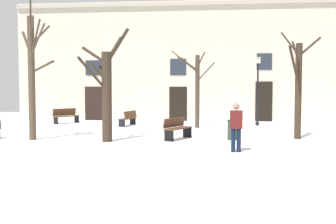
{
  "coord_description": "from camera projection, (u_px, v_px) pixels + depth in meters",
  "views": [
    {
      "loc": [
        1.45,
        -15.9,
        1.95
      ],
      "look_at": [
        0.0,
        1.72,
        0.98
      ],
      "focal_mm": 37.64,
      "sensor_mm": 36.0,
      "label": 1
    }
  ],
  "objects": [
    {
      "name": "ground_plane",
      "position": [
        165.0,
        136.0,
        16.05
      ],
      "size": [
        36.32,
        36.32,
        0.0
      ],
      "primitive_type": "plane",
      "color": "white"
    },
    {
      "name": "building_facade",
      "position": [
        176.0,
        61.0,
        24.55
      ],
      "size": [
        22.7,
        0.6,
        8.28
      ],
      "color": "beige",
      "rests_on": "ground"
    },
    {
      "name": "tree_left_of_center",
      "position": [
        197.0,
        87.0,
        19.59
      ],
      "size": [
        2.44,
        1.81,
        4.33
      ],
      "color": "#423326",
      "rests_on": "ground"
    },
    {
      "name": "tree_right_of_center",
      "position": [
        32.0,
        72.0,
        14.46
      ],
      "size": [
        1.68,
        1.51,
        5.65
      ],
      "color": "#4C3D2D",
      "rests_on": "ground"
    },
    {
      "name": "tree_center",
      "position": [
        107.0,
        90.0,
        13.99
      ],
      "size": [
        1.96,
        1.57,
        4.58
      ],
      "color": "#382B1E",
      "rests_on": "ground"
    },
    {
      "name": "tree_near_facade",
      "position": [
        298.0,
        86.0,
        14.79
      ],
      "size": [
        1.64,
        2.57,
        4.7
      ],
      "color": "#382B1E",
      "rests_on": "ground"
    },
    {
      "name": "streetlamp",
      "position": [
        258.0,
        83.0,
        20.9
      ],
      "size": [
        0.3,
        0.3,
        4.13
      ],
      "color": "black",
      "rests_on": "ground"
    },
    {
      "name": "litter_bin",
      "position": [
        232.0,
        130.0,
        14.53
      ],
      "size": [
        0.41,
        0.41,
        0.83
      ],
      "color": "#2D3D2D",
      "rests_on": "ground"
    },
    {
      "name": "bench_near_center_tree",
      "position": [
        177.0,
        128.0,
        14.77
      ],
      "size": [
        1.19,
        1.67,
        0.9
      ],
      "rotation": [
        0.0,
        0.0,
        1.09
      ],
      "color": "#51331E",
      "rests_on": "ground"
    },
    {
      "name": "bench_by_litter_bin",
      "position": [
        66.0,
        116.0,
        22.48
      ],
      "size": [
        1.38,
        1.62,
        0.95
      ],
      "rotation": [
        0.0,
        0.0,
        0.93
      ],
      "color": "#51331E",
      "rests_on": "ground"
    },
    {
      "name": "bench_facing_shops",
      "position": [
        128.0,
        118.0,
        20.9
      ],
      "size": [
        0.8,
        1.92,
        0.88
      ],
      "rotation": [
        0.0,
        0.0,
        4.53
      ],
      "color": "#51331E",
      "rests_on": "ground"
    },
    {
      "name": "person_near_bench",
      "position": [
        236.0,
        125.0,
        11.54
      ],
      "size": [
        0.39,
        0.23,
        1.61
      ],
      "rotation": [
        0.0,
        0.0,
        3.17
      ],
      "color": "black",
      "rests_on": "ground"
    }
  ]
}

